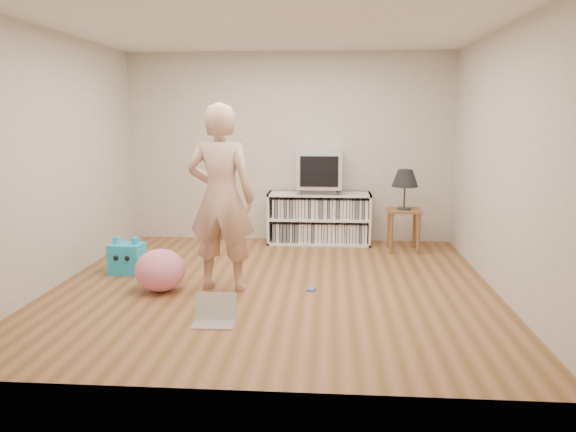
% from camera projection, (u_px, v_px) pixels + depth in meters
% --- Properties ---
extents(ground, '(4.50, 4.50, 0.00)m').
position_uv_depth(ground, '(273.00, 286.00, 5.82)').
color(ground, brown).
rests_on(ground, ground).
extents(walls, '(4.52, 4.52, 2.60)m').
position_uv_depth(walls, '(273.00, 161.00, 5.59)').
color(walls, '#BEB7A6').
rests_on(walls, ground).
extents(ceiling, '(4.50, 4.50, 0.01)m').
position_uv_depth(ceiling, '(272.00, 24.00, 5.36)').
color(ceiling, white).
rests_on(ceiling, walls).
extents(media_unit, '(1.40, 0.45, 0.70)m').
position_uv_depth(media_unit, '(319.00, 218.00, 7.72)').
color(media_unit, white).
rests_on(media_unit, ground).
extents(dvd_deck, '(0.45, 0.35, 0.07)m').
position_uv_depth(dvd_deck, '(319.00, 190.00, 7.64)').
color(dvd_deck, gray).
rests_on(dvd_deck, media_unit).
extents(crt_tv, '(0.60, 0.53, 0.50)m').
position_uv_depth(crt_tv, '(320.00, 170.00, 7.59)').
color(crt_tv, '#AEAEB3').
rests_on(crt_tv, dvd_deck).
extents(side_table, '(0.42, 0.42, 0.55)m').
position_uv_depth(side_table, '(404.00, 220.00, 7.25)').
color(side_table, brown).
rests_on(side_table, ground).
extents(table_lamp, '(0.34, 0.34, 0.52)m').
position_uv_depth(table_lamp, '(405.00, 179.00, 7.16)').
color(table_lamp, '#333333').
rests_on(table_lamp, side_table).
extents(person, '(0.73, 0.52, 1.87)m').
position_uv_depth(person, '(221.00, 198.00, 5.56)').
color(person, '#D1A78F').
rests_on(person, ground).
extents(laptop, '(0.36, 0.29, 0.24)m').
position_uv_depth(laptop, '(215.00, 315.00, 4.78)').
color(laptop, silver).
rests_on(laptop, ground).
extents(playing_cards, '(0.09, 0.11, 0.02)m').
position_uv_depth(playing_cards, '(311.00, 290.00, 5.66)').
color(playing_cards, '#4460B6').
rests_on(playing_cards, ground).
extents(plush_blue, '(0.37, 0.33, 0.41)m').
position_uv_depth(plush_blue, '(127.00, 258.00, 6.28)').
color(plush_blue, '#1CADE4').
rests_on(plush_blue, ground).
extents(plush_pink, '(0.64, 0.64, 0.43)m').
position_uv_depth(plush_pink, '(160.00, 270.00, 5.62)').
color(plush_pink, pink).
rests_on(plush_pink, ground).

